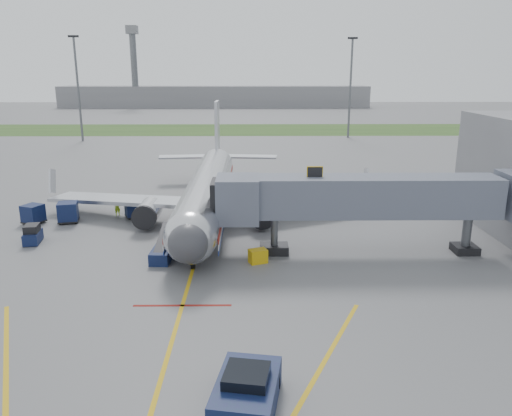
{
  "coord_description": "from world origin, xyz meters",
  "views": [
    {
      "loc": [
        4.21,
        -31.72,
        13.81
      ],
      "look_at": [
        4.6,
        6.72,
        3.2
      ],
      "focal_mm": 35.0,
      "sensor_mm": 36.0,
      "label": 1
    }
  ],
  "objects_px": {
    "pushback_tug": "(247,392)",
    "baggage_tug": "(33,235)",
    "belt_loader": "(163,251)",
    "ramp_worker": "(117,208)",
    "airliner": "(208,190)"
  },
  "relations": [
    {
      "from": "pushback_tug",
      "to": "baggage_tug",
      "type": "relative_size",
      "value": 1.88
    },
    {
      "from": "belt_loader",
      "to": "ramp_worker",
      "type": "height_order",
      "value": "belt_loader"
    },
    {
      "from": "baggage_tug",
      "to": "ramp_worker",
      "type": "bearing_deg",
      "value": 58.73
    },
    {
      "from": "airliner",
      "to": "belt_loader",
      "type": "xyz_separation_m",
      "value": [
        -2.5,
        -11.21,
        -2.12
      ]
    },
    {
      "from": "airliner",
      "to": "baggage_tug",
      "type": "bearing_deg",
      "value": -151.24
    },
    {
      "from": "belt_loader",
      "to": "airliner",
      "type": "bearing_deg",
      "value": 77.42
    },
    {
      "from": "airliner",
      "to": "ramp_worker",
      "type": "bearing_deg",
      "value": 176.88
    },
    {
      "from": "baggage_tug",
      "to": "ramp_worker",
      "type": "relative_size",
      "value": 1.52
    },
    {
      "from": "pushback_tug",
      "to": "ramp_worker",
      "type": "distance_m",
      "value": 31.97
    },
    {
      "from": "pushback_tug",
      "to": "belt_loader",
      "type": "distance_m",
      "value": 18.7
    },
    {
      "from": "belt_loader",
      "to": "ramp_worker",
      "type": "xyz_separation_m",
      "value": [
        -6.47,
        11.69,
        0.26
      ]
    },
    {
      "from": "pushback_tug",
      "to": "baggage_tug",
      "type": "xyz_separation_m",
      "value": [
        -17.9,
        21.11,
        -0.03
      ]
    },
    {
      "from": "belt_loader",
      "to": "baggage_tug",
      "type": "bearing_deg",
      "value": 162.58
    },
    {
      "from": "airliner",
      "to": "pushback_tug",
      "type": "bearing_deg",
      "value": -82.08
    },
    {
      "from": "baggage_tug",
      "to": "belt_loader",
      "type": "relative_size",
      "value": 0.54
    }
  ]
}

